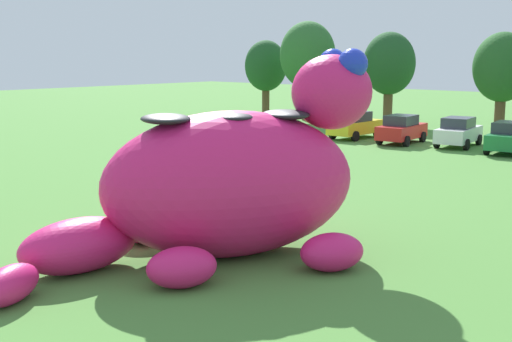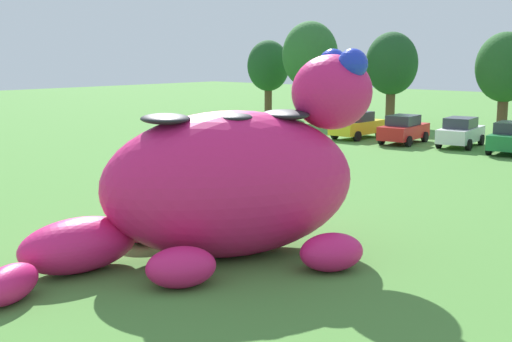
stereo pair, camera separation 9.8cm
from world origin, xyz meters
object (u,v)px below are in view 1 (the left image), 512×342
(car_yellow, at_px, (355,125))
(spectator_mid_field, at_px, (267,139))
(car_red, at_px, (402,129))
(car_white, at_px, (458,132))
(giant_inflatable_creature, at_px, (231,182))
(car_green, at_px, (509,137))

(car_yellow, height_order, spectator_mid_field, car_yellow)
(car_red, bearing_deg, car_white, 15.94)
(car_red, relative_size, spectator_mid_field, 2.50)
(giant_inflatable_creature, xyz_separation_m, car_yellow, (-11.56, 23.56, -1.16))
(car_yellow, xyz_separation_m, spectator_mid_field, (0.37, -9.09, -0.01))
(car_yellow, relative_size, car_white, 0.95)
(car_white, bearing_deg, giant_inflatable_creature, -78.63)
(car_yellow, xyz_separation_m, car_green, (9.90, 0.15, 0.00))
(car_red, distance_m, spectator_mid_field, 9.44)
(car_white, bearing_deg, car_red, -164.06)
(giant_inflatable_creature, bearing_deg, spectator_mid_field, 127.71)
(car_yellow, distance_m, car_white, 6.71)
(car_red, height_order, car_white, same)
(car_yellow, xyz_separation_m, car_red, (3.45, -0.17, 0.00))
(car_green, bearing_deg, spectator_mid_field, -135.89)
(car_red, distance_m, car_green, 6.46)
(car_red, relative_size, car_green, 0.99)
(car_red, xyz_separation_m, spectator_mid_field, (-3.08, -8.92, -0.01))
(car_red, bearing_deg, spectator_mid_field, -109.03)
(spectator_mid_field, bearing_deg, giant_inflatable_creature, -52.29)
(car_red, bearing_deg, giant_inflatable_creature, -70.88)
(car_white, distance_m, spectator_mid_field, 11.69)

